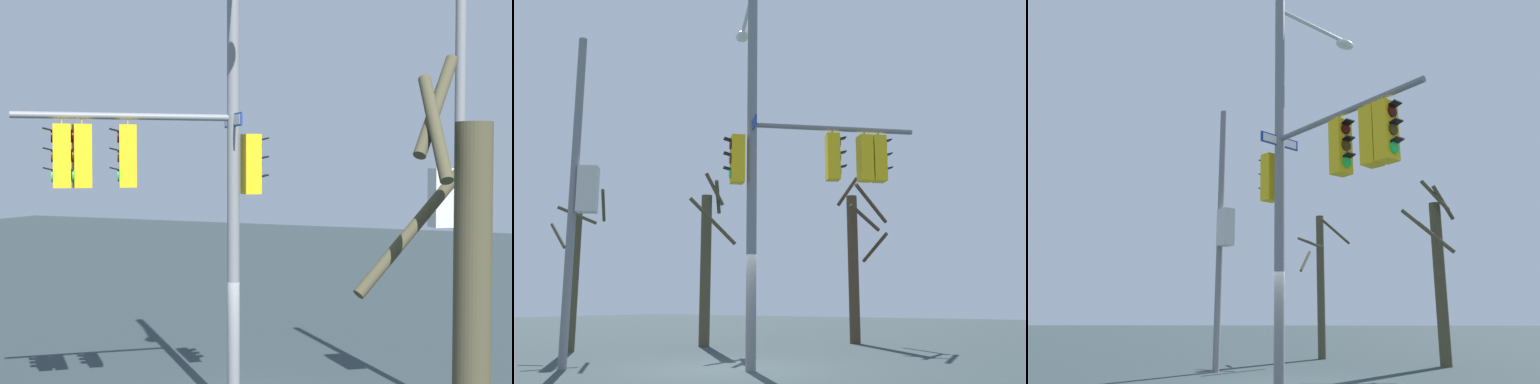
# 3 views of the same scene
# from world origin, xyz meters

# --- Properties ---
(ground_plane) EXTENTS (80.00, 80.00, 0.00)m
(ground_plane) POSITION_xyz_m (0.00, 0.00, 0.00)
(ground_plane) COLOR #2B373A
(main_signal_pole_assembly) EXTENTS (4.82, 3.09, 9.12)m
(main_signal_pole_assembly) POSITION_xyz_m (1.11, 0.66, 4.97)
(main_signal_pole_assembly) COLOR slate
(main_signal_pole_assembly) RESTS_ON ground
(secondary_pole_assembly) EXTENTS (0.64, 0.57, 7.79)m
(secondary_pole_assembly) POSITION_xyz_m (-3.16, -1.84, 3.95)
(secondary_pole_assembly) COLOR slate
(secondary_pole_assembly) RESTS_ON ground
(bare_tree_behind_pole) EXTENTS (1.95, 2.43, 6.12)m
(bare_tree_behind_pole) POSITION_xyz_m (-0.77, 8.76, 2.91)
(bare_tree_behind_pole) COLOR #463525
(bare_tree_behind_pole) RESTS_ON ground
(bare_tree_across_street) EXTENTS (1.36, 1.77, 5.81)m
(bare_tree_across_street) POSITION_xyz_m (-4.57, 4.90, 2.76)
(bare_tree_across_street) COLOR #44402C
(bare_tree_across_street) RESTS_ON ground
(bare_tree_corner) EXTENTS (1.88, 1.96, 5.09)m
(bare_tree_corner) POSITION_xyz_m (-6.80, 1.26, 2.68)
(bare_tree_corner) COLOR #43422E
(bare_tree_corner) RESTS_ON ground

